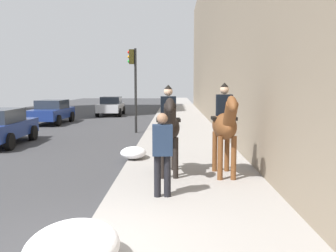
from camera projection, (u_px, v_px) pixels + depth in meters
mounted_horse_near at (168, 126)px, 9.34m from camera, size 2.15×0.64×2.26m
mounted_horse_far at (225, 125)px, 9.20m from camera, size 2.15×0.62×2.31m
pedestrian_greeting at (162, 149)px, 7.51m from camera, size 0.29×0.42×1.70m
car_near_lane at (51, 111)px, 22.93m from camera, size 4.34×2.01×1.44m
car_far_lane at (111, 106)px, 29.05m from camera, size 4.20×1.94×1.44m
traffic_light_near_curb at (134, 77)px, 18.32m from camera, size 0.20×0.44×4.12m
snow_pile_near at (72, 247)px, 4.64m from camera, size 1.51×1.16×0.52m
snow_pile_far at (133, 153)px, 11.54m from camera, size 1.03×0.79×0.36m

